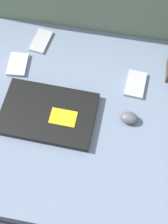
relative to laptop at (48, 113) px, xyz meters
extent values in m
plane|color=#38383D|center=(0.12, 0.02, -0.14)|extent=(8.00, 8.00, 0.00)
cube|color=slate|center=(0.12, 0.02, -0.08)|extent=(1.12, 0.77, 0.13)
cube|color=black|center=(0.00, 0.00, 0.00)|extent=(0.33, 0.22, 0.03)
cube|color=orange|center=(0.06, -0.01, 0.01)|extent=(0.09, 0.06, 0.00)
ellipsoid|color=#4C4C51|center=(0.28, 0.03, 0.00)|extent=(0.06, 0.05, 0.04)
cube|color=#99999E|center=(-0.11, 0.31, -0.01)|extent=(0.07, 0.12, 0.01)
cube|color=#B7B7BC|center=(-0.16, 0.18, -0.01)|extent=(0.08, 0.11, 0.01)
cube|color=#99999E|center=(0.28, 0.18, -0.01)|extent=(0.08, 0.12, 0.01)
camera|label=1|loc=(0.21, -0.45, 0.97)|focal=50.00mm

